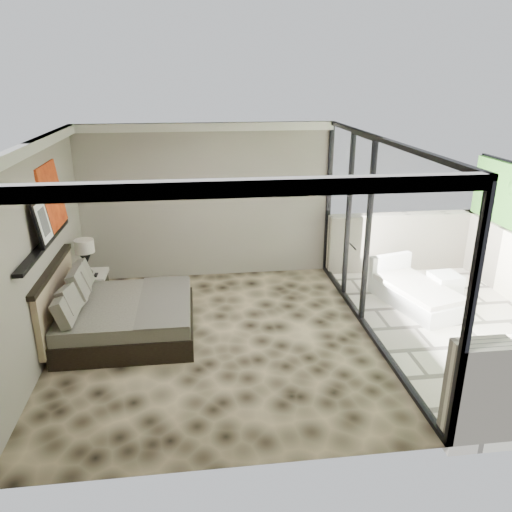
{
  "coord_description": "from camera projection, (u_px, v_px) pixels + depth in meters",
  "views": [
    {
      "loc": [
        -0.22,
        -6.32,
        3.58
      ],
      "look_at": [
        0.63,
        0.4,
        1.1
      ],
      "focal_mm": 35.0,
      "sensor_mm": 36.0,
      "label": 1
    }
  ],
  "objects": [
    {
      "name": "picture_ledge",
      "position": [
        44.0,
        244.0,
        6.46
      ],
      "size": [
        0.12,
        2.2,
        0.05
      ],
      "primitive_type": "cube",
      "color": "black",
      "rests_on": "left_wall"
    },
    {
      "name": "bed",
      "position": [
        120.0,
        315.0,
        7.16
      ],
      "size": [
        1.92,
        1.86,
        1.06
      ],
      "color": "black",
      "rests_on": "floor"
    },
    {
      "name": "nightstand",
      "position": [
        91.0,
        287.0,
        8.21
      ],
      "size": [
        0.58,
        0.58,
        0.55
      ],
      "primitive_type": "cube",
      "rotation": [
        0.0,
        0.0,
        0.06
      ],
      "color": "black",
      "rests_on": "floor"
    },
    {
      "name": "framed_print",
      "position": [
        42.0,
        222.0,
        6.28
      ],
      "size": [
        0.11,
        0.5,
        0.6
      ],
      "primitive_type": "cube",
      "rotation": [
        0.0,
        -0.14,
        0.0
      ],
      "color": "black",
      "rests_on": "picture_ledge"
    },
    {
      "name": "floor",
      "position": [
        216.0,
        339.0,
        7.14
      ],
      "size": [
        5.0,
        5.0,
        0.0
      ],
      "primitive_type": "plane",
      "color": "black",
      "rests_on": "ground"
    },
    {
      "name": "lounger",
      "position": [
        415.0,
        293.0,
        8.19
      ],
      "size": [
        1.2,
        1.77,
        0.63
      ],
      "rotation": [
        0.0,
        0.0,
        0.26
      ],
      "color": "white",
      "rests_on": "terrace_slab"
    },
    {
      "name": "back_wall",
      "position": [
        207.0,
        202.0,
        8.98
      ],
      "size": [
        4.5,
        0.02,
        2.8
      ],
      "primitive_type": "cube",
      "color": "gray",
      "rests_on": "floor"
    },
    {
      "name": "left_wall",
      "position": [
        38.0,
        254.0,
        6.4
      ],
      "size": [
        0.02,
        5.0,
        2.8
      ],
      "primitive_type": "cube",
      "color": "gray",
      "rests_on": "floor"
    },
    {
      "name": "terrace_slab",
      "position": [
        462.0,
        327.0,
        7.61
      ],
      "size": [
        3.0,
        5.0,
        0.12
      ],
      "primitive_type": "cube",
      "color": "#BFB4A3",
      "rests_on": "ground"
    },
    {
      "name": "table_lamp",
      "position": [
        85.0,
        252.0,
        8.03
      ],
      "size": [
        0.31,
        0.31,
        0.57
      ],
      "color": "black",
      "rests_on": "nightstand"
    },
    {
      "name": "abstract_canvas",
      "position": [
        52.0,
        196.0,
        6.95
      ],
      "size": [
        0.13,
        0.9,
        0.9
      ],
      "primitive_type": "cube",
      "rotation": [
        0.0,
        -0.1,
        0.0
      ],
      "color": "red",
      "rests_on": "picture_ledge"
    },
    {
      "name": "ottoman",
      "position": [
        444.0,
        286.0,
        8.37
      ],
      "size": [
        0.49,
        0.49,
        0.45
      ],
      "primitive_type": "cube",
      "rotation": [
        0.0,
        0.0,
        0.11
      ],
      "color": "white",
      "rests_on": "terrace_slab"
    },
    {
      "name": "glass_wall",
      "position": [
        375.0,
        241.0,
        6.93
      ],
      "size": [
        0.08,
        5.0,
        2.8
      ],
      "primitive_type": "cube",
      "color": "white",
      "rests_on": "floor"
    },
    {
      "name": "ceiling",
      "position": [
        210.0,
        141.0,
        6.19
      ],
      "size": [
        4.5,
        5.0,
        0.02
      ],
      "primitive_type": "cube",
      "color": "silver",
      "rests_on": "back_wall"
    }
  ]
}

